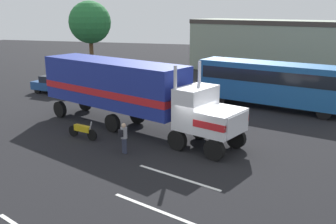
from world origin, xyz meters
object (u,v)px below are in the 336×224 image
parked_car (56,84)px  parked_bus (272,81)px  tree_left (90,23)px  semi_truck (126,89)px  motorcycle (83,131)px  person_bystander (124,137)px

parked_car → parked_bus: bearing=-0.2°
tree_left → parked_car: bearing=-84.4°
semi_truck → parked_bus: semi_truck is taller
parked_bus → motorcycle: 14.64m
person_bystander → parked_bus: 13.82m
parked_bus → parked_car: (-18.40, 0.07, -1.26)m
parked_car → motorcycle: 13.12m
parked_car → tree_left: tree_left is taller
person_bystander → motorcycle: bearing=154.6°
semi_truck → parked_bus: (8.63, 7.65, -0.46)m
semi_truck → person_bystander: bearing=-70.1°
motorcycle → person_bystander: bearing=-25.4°
semi_truck → person_bystander: 4.68m
parked_car → tree_left: 10.18m
parked_bus → tree_left: size_ratio=1.38×
parked_car → motorcycle: (8.08, -10.33, -0.33)m
parked_car → motorcycle: parked_car is taller
parked_bus → parked_car: parked_bus is taller
semi_truck → tree_left: tree_left is taller
semi_truck → parked_bus: 11.55m
person_bystander → parked_bus: (7.14, 11.77, 1.17)m
parked_bus → parked_car: size_ratio=2.42×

